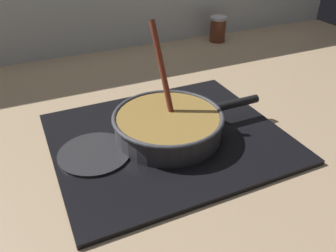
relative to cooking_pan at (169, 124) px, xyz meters
The scene contains 6 objects.
ground 0.11m from the cooking_pan, 105.06° to the right, with size 2.40×1.60×0.04m, color #9E8466.
hob_plate 0.04m from the cooking_pan, 167.26° to the right, with size 0.56×0.48×0.01m, color black.
burner_ring 0.03m from the cooking_pan, 167.26° to the right, with size 0.19×0.19×0.01m, color #592D0C.
spare_burner 0.19m from the cooking_pan, behind, with size 0.17×0.17×0.01m, color #262628.
cooking_pan is the anchor object (origin of this frame).
condiment_jar 0.79m from the cooking_pan, 49.73° to the left, with size 0.07×0.07×0.11m.
Camera 1 is at (-0.28, -0.56, 0.49)m, focal length 36.90 mm.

